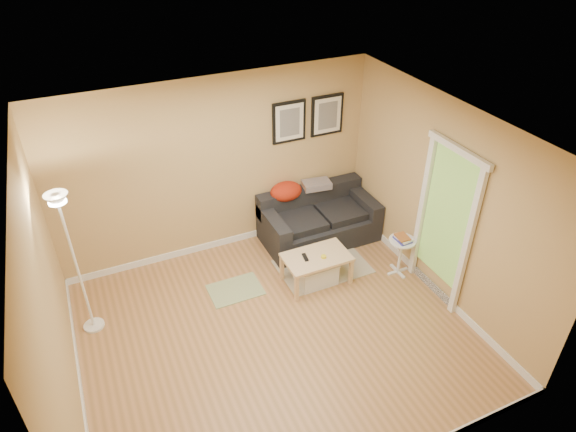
% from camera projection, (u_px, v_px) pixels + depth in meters
% --- Properties ---
extents(floor, '(4.50, 4.50, 0.00)m').
position_uv_depth(floor, '(276.00, 333.00, 6.15)').
color(floor, '#AE794A').
rests_on(floor, ground).
extents(ceiling, '(4.50, 4.50, 0.00)m').
position_uv_depth(ceiling, '(272.00, 137.00, 4.71)').
color(ceiling, white).
rests_on(ceiling, wall_back).
extents(wall_back, '(4.50, 0.00, 4.50)m').
position_uv_depth(wall_back, '(217.00, 168.00, 6.95)').
color(wall_back, tan).
rests_on(wall_back, ground).
extents(wall_front, '(4.50, 0.00, 4.50)m').
position_uv_depth(wall_front, '(376.00, 390.00, 3.91)').
color(wall_front, tan).
rests_on(wall_front, ground).
extents(wall_left, '(0.00, 4.00, 4.00)m').
position_uv_depth(wall_left, '(50.00, 309.00, 4.65)').
color(wall_left, tan).
rests_on(wall_left, ground).
extents(wall_right, '(0.00, 4.00, 4.00)m').
position_uv_depth(wall_right, '(442.00, 202.00, 6.21)').
color(wall_right, tan).
rests_on(wall_right, ground).
extents(baseboard_back, '(4.50, 0.02, 0.10)m').
position_uv_depth(baseboard_back, '(224.00, 242.00, 7.63)').
color(baseboard_back, white).
rests_on(baseboard_back, ground).
extents(baseboard_left, '(0.02, 4.00, 0.10)m').
position_uv_depth(baseboard_left, '(82.00, 395.00, 5.34)').
color(baseboard_left, white).
rests_on(baseboard_left, ground).
extents(baseboard_right, '(0.02, 4.00, 0.10)m').
position_uv_depth(baseboard_right, '(426.00, 280.00, 6.90)').
color(baseboard_right, white).
rests_on(baseboard_right, ground).
extents(sofa, '(1.70, 0.90, 0.75)m').
position_uv_depth(sofa, '(319.00, 218.00, 7.58)').
color(sofa, black).
rests_on(sofa, ground).
extents(red_throw, '(0.48, 0.36, 0.28)m').
position_uv_depth(red_throw, '(286.00, 191.00, 7.46)').
color(red_throw, '#BB3711').
rests_on(red_throw, sofa).
extents(plaid_throw, '(0.45, 0.32, 0.10)m').
position_uv_depth(plaid_throw, '(316.00, 185.00, 7.61)').
color(plaid_throw, tan).
rests_on(plaid_throw, sofa).
extents(framed_print_left, '(0.50, 0.04, 0.60)m').
position_uv_depth(framed_print_left, '(289.00, 122.00, 7.03)').
color(framed_print_left, black).
rests_on(framed_print_left, wall_back).
extents(framed_print_right, '(0.50, 0.04, 0.60)m').
position_uv_depth(framed_print_right, '(327.00, 115.00, 7.23)').
color(framed_print_right, black).
rests_on(framed_print_right, wall_back).
extents(area_rug, '(1.25, 0.85, 0.01)m').
position_uv_depth(area_rug, '(323.00, 266.00, 7.21)').
color(area_rug, '#BBB095').
rests_on(area_rug, ground).
extents(green_runner, '(0.70, 0.50, 0.01)m').
position_uv_depth(green_runner, '(235.00, 290.00, 6.79)').
color(green_runner, '#668C4C').
rests_on(green_runner, ground).
extents(coffee_table, '(0.97, 0.70, 0.44)m').
position_uv_depth(coffee_table, '(316.00, 269.00, 6.83)').
color(coffee_table, '#E5BC8C').
rests_on(coffee_table, ground).
extents(remote_control, '(0.07, 0.17, 0.02)m').
position_uv_depth(remote_control, '(305.00, 257.00, 6.67)').
color(remote_control, black).
rests_on(remote_control, coffee_table).
extents(tape_roll, '(0.07, 0.07, 0.03)m').
position_uv_depth(tape_roll, '(324.00, 257.00, 6.67)').
color(tape_roll, yellow).
rests_on(tape_roll, coffee_table).
extents(storage_bin, '(0.54, 0.39, 0.33)m').
position_uv_depth(storage_bin, '(316.00, 272.00, 6.85)').
color(storage_bin, white).
rests_on(storage_bin, ground).
extents(side_table, '(0.37, 0.37, 0.56)m').
position_uv_depth(side_table, '(400.00, 256.00, 6.96)').
color(side_table, white).
rests_on(side_table, ground).
extents(book_stack, '(0.22, 0.26, 0.07)m').
position_uv_depth(book_stack, '(403.00, 238.00, 6.78)').
color(book_stack, '#333399').
rests_on(book_stack, side_table).
extents(floor_lamp, '(0.25, 0.25, 1.92)m').
position_uv_depth(floor_lamp, '(78.00, 269.00, 5.74)').
color(floor_lamp, white).
rests_on(floor_lamp, ground).
extents(doorway, '(0.12, 1.01, 2.13)m').
position_uv_depth(doorway, '(443.00, 228.00, 6.23)').
color(doorway, white).
rests_on(doorway, ground).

